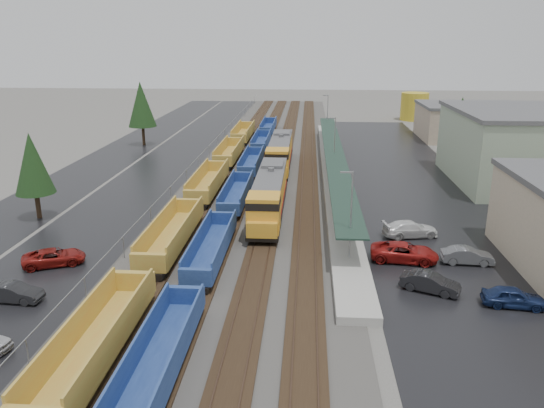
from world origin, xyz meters
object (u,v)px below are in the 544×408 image
at_px(parked_car_east_a, 430,283).
at_px(parked_car_east_d, 513,297).
at_px(parked_car_east_e, 467,256).
at_px(well_string_yellow, 193,205).
at_px(parked_car_west_c, 54,257).
at_px(parked_car_east_c, 410,229).
at_px(storage_tank, 414,106).
at_px(parked_car_west_b, 13,293).
at_px(parked_car_east_b, 404,252).
at_px(locomotive_lead, 269,195).
at_px(well_string_blue, 237,195).
at_px(locomotive_trail, 280,153).

height_order(parked_car_east_a, parked_car_east_d, parked_car_east_d).
bearing_deg(parked_car_east_e, well_string_yellow, 69.66).
height_order(parked_car_west_c, parked_car_east_c, parked_car_east_c).
xyz_separation_m(storage_tank, parked_car_east_e, (-10.85, -83.05, -2.42)).
bearing_deg(parked_car_east_a, parked_car_west_b, 120.98).
bearing_deg(parked_car_east_b, parked_car_east_e, -85.64).
bearing_deg(parked_car_west_c, storage_tank, -51.53).
distance_m(locomotive_lead, parked_car_east_e, 20.68).
distance_m(parked_car_east_b, parked_car_east_d, 9.79).
height_order(well_string_blue, parked_car_east_d, well_string_blue).
distance_m(parked_car_east_c, parked_car_east_e, 7.06).
distance_m(parked_car_west_b, parked_car_east_a, 30.11).
bearing_deg(locomotive_lead, well_string_blue, 133.91).
relative_size(parked_car_east_b, parked_car_east_d, 1.34).
relative_size(well_string_blue, parked_car_west_b, 26.80).
bearing_deg(well_string_yellow, well_string_blue, 49.19).
distance_m(parked_car_east_a, parked_car_east_b, 5.70).
bearing_deg(parked_car_east_e, parked_car_west_b, 107.39).
bearing_deg(parked_car_west_c, parked_car_west_b, 156.79).
relative_size(well_string_blue, parked_car_east_c, 21.10).
height_order(locomotive_trail, well_string_yellow, locomotive_trail).
bearing_deg(parked_car_east_e, parked_car_east_a, 144.91).
xyz_separation_m(locomotive_trail, parked_car_east_c, (13.72, -26.10, -1.64)).
relative_size(parked_car_west_c, parked_car_east_e, 1.17).
relative_size(locomotive_lead, parked_car_west_c, 4.00).
distance_m(parked_car_west_c, parked_car_east_e, 34.24).
height_order(parked_car_west_b, parked_car_east_a, parked_car_east_a).
bearing_deg(parked_car_east_b, locomotive_lead, 54.68).
height_order(parked_car_west_c, parked_car_east_d, parked_car_east_d).
distance_m(locomotive_trail, well_string_yellow, 22.95).
bearing_deg(locomotive_trail, storage_tank, 61.03).
distance_m(locomotive_lead, locomotive_trail, 21.00).
distance_m(well_string_yellow, parked_car_east_d, 32.00).
relative_size(well_string_yellow, storage_tank, 16.60).
relative_size(locomotive_lead, parked_car_east_e, 4.69).
relative_size(parked_car_west_c, parked_car_east_d, 1.18).
bearing_deg(parked_car_east_d, parked_car_west_b, 99.35).
bearing_deg(parked_car_east_a, parked_car_east_d, -85.98).
xyz_separation_m(parked_car_east_a, parked_car_east_b, (-0.94, 5.63, 0.07)).
bearing_deg(storage_tank, locomotive_lead, -111.40).
bearing_deg(well_string_blue, parked_car_east_e, -35.72).
xyz_separation_m(parked_car_east_a, parked_car_east_d, (5.29, -1.93, 0.01)).
relative_size(locomotive_trail, well_string_blue, 0.18).
bearing_deg(well_string_blue, parked_car_east_c, -27.58).
distance_m(parked_car_east_b, parked_car_east_e, 5.13).
relative_size(parked_car_east_b, parked_car_east_e, 1.33).
height_order(parked_car_east_a, parked_car_east_e, parked_car_east_a).
xyz_separation_m(locomotive_lead, well_string_yellow, (-8.00, -0.48, -1.16)).
relative_size(parked_car_east_a, parked_car_east_b, 0.76).
bearing_deg(parked_car_west_c, locomotive_lead, -74.47).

